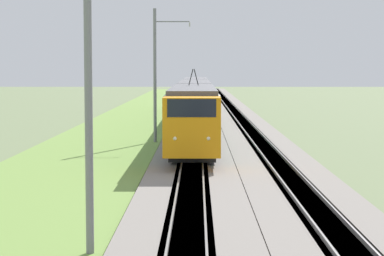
% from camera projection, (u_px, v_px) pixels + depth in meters
% --- Properties ---
extents(ballast_main, '(240.00, 4.40, 0.30)m').
position_uv_depth(ballast_main, '(195.00, 129.00, 62.81)').
color(ballast_main, gray).
rests_on(ballast_main, ground).
extents(ballast_adjacent, '(240.00, 4.40, 0.30)m').
position_uv_depth(ballast_adjacent, '(247.00, 129.00, 62.78)').
color(ballast_adjacent, gray).
rests_on(ballast_adjacent, ground).
extents(track_main, '(240.00, 1.57, 0.45)m').
position_uv_depth(track_main, '(195.00, 129.00, 62.81)').
color(track_main, '#4C4238').
rests_on(track_main, ground).
extents(track_adjacent, '(240.00, 1.57, 0.45)m').
position_uv_depth(track_adjacent, '(247.00, 129.00, 62.78)').
color(track_adjacent, '#4C4238').
rests_on(track_adjacent, ground).
extents(grass_verge, '(240.00, 8.17, 0.12)m').
position_uv_depth(grass_verge, '(119.00, 130.00, 62.87)').
color(grass_verge, olive).
rests_on(grass_verge, ground).
extents(passenger_train, '(64.15, 2.89, 5.19)m').
position_uv_depth(passenger_train, '(195.00, 99.00, 67.20)').
color(passenger_train, orange).
rests_on(passenger_train, ground).
extents(catenary_mast_near, '(0.22, 2.56, 9.19)m').
position_uv_depth(catenary_mast_near, '(90.00, 86.00, 20.34)').
color(catenary_mast_near, slate).
rests_on(catenary_mast_near, ground).
extents(catenary_mast_mid, '(0.22, 2.56, 9.33)m').
position_uv_depth(catenary_mast_mid, '(156.00, 74.00, 51.65)').
color(catenary_mast_mid, slate).
rests_on(catenary_mast_mid, ground).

